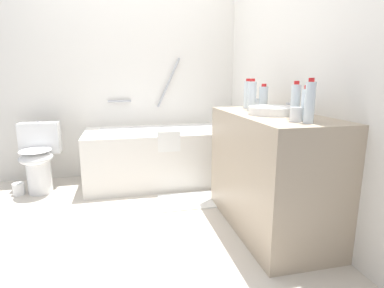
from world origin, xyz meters
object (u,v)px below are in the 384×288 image
toilet (39,156)px  water_bottle_3 (263,98)px  water_bottle_1 (306,104)px  water_bottle_2 (248,94)px  bathtub (165,154)px  water_bottle_0 (252,96)px  toilet_paper_roll (19,189)px  water_bottle_5 (295,101)px  drinking_glass_1 (257,104)px  water_bottle_4 (310,102)px  sink_basin (272,111)px  drinking_glass_0 (296,114)px  sink_faucet (297,109)px  bath_mat (189,201)px

toilet → water_bottle_3: 2.26m
water_bottle_1 → water_bottle_2: bearing=93.4°
bathtub → water_bottle_1: bathtub is taller
water_bottle_0 → toilet_paper_roll: (-2.06, 0.87, -0.94)m
toilet_paper_roll → water_bottle_0: bearing=-23.0°
water_bottle_0 → water_bottle_2: size_ratio=1.00×
water_bottle_5 → drinking_glass_1: size_ratio=2.74×
water_bottle_4 → sink_basin: bearing=91.1°
drinking_glass_0 → sink_faucet: bearing=57.8°
water_bottle_4 → drinking_glass_1: 0.83m
sink_faucet → water_bottle_0: size_ratio=0.61×
water_bottle_1 → bathtub: bearing=112.5°
sink_basin → toilet: bearing=146.8°
water_bottle_4 → drinking_glass_1: size_ratio=2.96×
water_bottle_3 → water_bottle_4: 0.72m
sink_basin → drinking_glass_1: size_ratio=3.80×
sink_basin → water_bottle_3: 0.30m
water_bottle_3 → bath_mat: bearing=147.9°
water_bottle_5 → water_bottle_2: bearing=92.7°
water_bottle_1 → drinking_glass_1: bearing=88.5°
toilet → sink_basin: size_ratio=2.10×
water_bottle_0 → water_bottle_3: size_ratio=1.19×
drinking_glass_1 → water_bottle_1: bearing=-91.5°
toilet → sink_faucet: size_ratio=4.61×
water_bottle_1 → toilet_paper_roll: size_ratio=1.80×
water_bottle_0 → water_bottle_5: 0.54m
toilet → drinking_glass_0: drinking_glass_0 is taller
toilet → toilet_paper_roll: bearing=-69.3°
water_bottle_3 → drinking_glass_0: bearing=-98.6°
toilet → drinking_glass_0: (1.86, -1.60, 0.56)m
bathtub → water_bottle_4: size_ratio=6.47×
bathtub → drinking_glass_1: (0.67, -0.86, 0.61)m
toilet → toilet_paper_roll: size_ratio=5.87×
toilet → water_bottle_1: bearing=51.2°
toilet → water_bottle_3: size_ratio=3.33×
sink_faucet → water_bottle_5: bearing=-124.2°
toilet_paper_roll → water_bottle_1: bearing=-35.2°
bathtub → bath_mat: size_ratio=3.09×
sink_basin → drinking_glass_1: bearing=80.6°
water_bottle_4 → water_bottle_5: water_bottle_4 is taller
water_bottle_4 → water_bottle_1: bearing=68.1°
water_bottle_3 → water_bottle_4: (-0.06, -0.71, 0.02)m
water_bottle_0 → drinking_glass_0: 0.66m
water_bottle_0 → water_bottle_3: (0.10, -0.01, -0.02)m
water_bottle_4 → drinking_glass_1: (0.06, 0.82, -0.08)m
sink_basin → water_bottle_1: bearing=-82.3°
drinking_glass_1 → water_bottle_4: bearing=-93.9°
water_bottle_0 → drinking_glass_0: size_ratio=2.87×
bathtub → drinking_glass_0: size_ratio=19.19×
toilet → water_bottle_2: water_bottle_2 is taller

